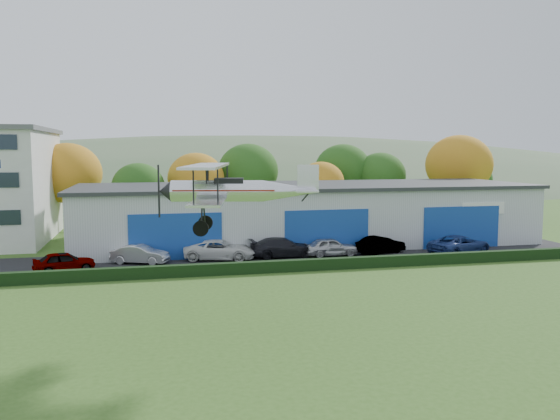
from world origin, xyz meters
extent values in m
plane|color=#33571B|center=(0.00, 0.00, 0.00)|extent=(300.00, 300.00, 0.00)
cube|color=black|center=(3.00, 21.00, 0.03)|extent=(48.00, 9.00, 0.05)
cube|color=black|center=(3.00, 16.20, 0.40)|extent=(46.00, 0.60, 0.80)
cube|color=#B2B7BC|center=(5.00, 28.00, 2.50)|extent=(40.00, 12.00, 5.00)
cube|color=#2D3033|center=(5.00, 28.00, 5.15)|extent=(40.60, 12.60, 0.30)
cube|color=#164099|center=(-7.00, 21.95, 1.80)|extent=(7.00, 0.12, 3.60)
cube|color=#164099|center=(5.00, 21.95, 1.80)|extent=(7.00, 0.12, 3.60)
cube|color=#164099|center=(17.00, 21.95, 1.80)|extent=(7.00, 0.12, 3.60)
cylinder|color=#3D2614|center=(-17.00, 40.00, 1.57)|extent=(0.36, 0.36, 3.15)
ellipsoid|color=#A15413|center=(-17.00, 40.00, 6.03)|extent=(6.84, 6.84, 6.16)
cylinder|color=#3D2614|center=(-10.00, 38.00, 1.22)|extent=(0.36, 0.36, 2.45)
ellipsoid|color=#1E4C14|center=(-10.00, 38.00, 4.69)|extent=(5.32, 5.32, 4.79)
cylinder|color=#3D2614|center=(-4.00, 40.00, 1.40)|extent=(0.36, 0.36, 2.80)
ellipsoid|color=#A15413|center=(-4.00, 40.00, 5.36)|extent=(6.08, 6.08, 5.47)
cylinder|color=#3D2614|center=(2.00, 42.00, 1.57)|extent=(0.36, 0.36, 3.15)
ellipsoid|color=#1E4C14|center=(2.00, 42.00, 6.03)|extent=(6.84, 6.84, 6.16)
cylinder|color=#3D2614|center=(10.00, 40.00, 1.22)|extent=(0.36, 0.36, 2.45)
ellipsoid|color=#A15413|center=(10.00, 40.00, 4.69)|extent=(5.32, 5.32, 4.79)
cylinder|color=#3D2614|center=(18.00, 42.00, 1.40)|extent=(0.36, 0.36, 2.80)
ellipsoid|color=#1E4C14|center=(18.00, 42.00, 5.36)|extent=(6.08, 6.08, 5.47)
cylinder|color=#3D2614|center=(26.00, 38.00, 1.75)|extent=(0.36, 0.36, 3.50)
ellipsoid|color=#A15413|center=(26.00, 38.00, 6.70)|extent=(7.60, 7.60, 6.84)
cylinder|color=#3D2614|center=(30.00, 42.00, 1.22)|extent=(0.36, 0.36, 2.45)
ellipsoid|color=#1E4C14|center=(30.00, 42.00, 4.69)|extent=(5.32, 5.32, 4.79)
cylinder|color=#3D2614|center=(-24.00, 44.00, 1.05)|extent=(0.36, 0.36, 2.10)
ellipsoid|color=#A15413|center=(-24.00, 44.00, 4.02)|extent=(4.56, 4.56, 4.10)
cylinder|color=#3D2614|center=(14.00, 44.00, 1.57)|extent=(0.36, 0.36, 3.15)
ellipsoid|color=#1E4C14|center=(14.00, 44.00, 6.03)|extent=(6.84, 6.84, 6.16)
ellipsoid|color=#4C6642|center=(20.00, 140.00, -15.40)|extent=(320.00, 196.00, 56.00)
ellipsoid|color=#4C6642|center=(90.00, 140.00, -9.90)|extent=(240.00, 126.00, 36.00)
imported|color=gray|center=(-14.68, 19.42, 0.74)|extent=(4.34, 2.63, 1.38)
imported|color=silver|center=(-9.65, 21.12, 0.74)|extent=(4.45, 2.93, 1.39)
imported|color=silver|center=(-3.73, 21.33, 0.80)|extent=(5.84, 3.66, 1.50)
imported|color=black|center=(1.17, 21.32, 0.81)|extent=(5.29, 2.31, 1.51)
imported|color=silver|center=(4.97, 20.88, 0.78)|extent=(4.30, 1.82, 1.45)
imported|color=gray|center=(9.24, 21.01, 0.75)|extent=(4.51, 2.88, 1.40)
imported|color=navy|center=(15.35, 19.38, 0.81)|extent=(5.99, 4.24, 1.52)
cylinder|color=silver|center=(-5.89, 3.95, 6.54)|extent=(4.16, 1.74, 0.96)
cone|color=silver|center=(-2.76, 3.32, 6.54)|extent=(2.49, 1.41, 0.96)
cone|color=black|center=(-8.14, 4.41, 6.54)|extent=(0.71, 1.05, 0.96)
cube|color=maroon|center=(-5.58, 3.89, 6.60)|extent=(4.58, 1.85, 0.06)
cube|color=black|center=(-5.37, 3.85, 6.99)|extent=(1.38, 0.88, 0.27)
cube|color=silver|center=(-6.10, 3.99, 6.22)|extent=(2.83, 7.78, 0.11)
cube|color=silver|center=(-6.31, 4.04, 7.66)|extent=(3.02, 8.22, 0.11)
cylinder|color=black|center=(-7.12, 1.38, 6.95)|extent=(0.08, 0.08, 1.38)
cylinder|color=black|center=(-6.18, 1.18, 6.95)|extent=(0.08, 0.08, 1.38)
cylinder|color=black|center=(-6.02, 6.80, 6.95)|extent=(0.08, 0.08, 1.38)
cylinder|color=black|center=(-5.08, 6.61, 6.95)|extent=(0.08, 0.08, 1.38)
cylinder|color=black|center=(-6.38, 3.67, 7.29)|extent=(0.11, 0.24, 0.79)
cylinder|color=black|center=(-6.24, 4.40, 7.29)|extent=(0.11, 0.24, 0.79)
cylinder|color=black|center=(-6.61, 3.64, 5.64)|extent=(0.22, 0.74, 1.30)
cylinder|color=black|center=(-6.43, 4.52, 5.64)|extent=(0.22, 0.74, 1.30)
cylinder|color=black|center=(-6.52, 4.08, 5.00)|extent=(0.48, 2.00, 0.07)
cylinder|color=black|center=(-6.71, 3.14, 5.00)|extent=(0.70, 0.28, 0.68)
cylinder|color=black|center=(-6.33, 5.02, 5.00)|extent=(0.70, 0.28, 0.68)
cylinder|color=black|center=(-2.03, 3.17, 6.28)|extent=(0.40, 0.14, 0.45)
cube|color=silver|center=(-2.03, 3.17, 6.60)|extent=(1.49, 2.90, 0.06)
cube|color=silver|center=(-1.93, 3.15, 7.13)|extent=(0.95, 0.25, 1.17)
cube|color=black|center=(-8.42, 4.46, 6.54)|extent=(0.09, 0.14, 2.34)
camera|label=1|loc=(-8.76, -21.06, 8.34)|focal=36.24mm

